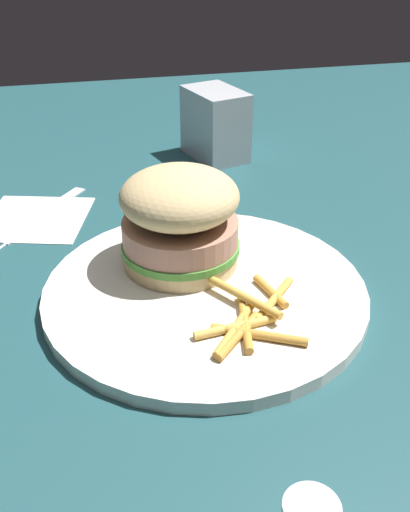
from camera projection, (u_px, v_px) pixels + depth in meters
The scene contains 7 objects.
ground_plane at pixel (239, 311), 0.49m from camera, with size 1.60×1.60×0.00m, color #1E474C.
plate at pixel (205, 291), 0.51m from camera, with size 0.28×0.28×0.01m, color silver.
sandwich at pixel (180, 218), 0.51m from camera, with size 0.11×0.11×0.09m.
fries_pile at pixel (250, 317), 0.46m from camera, with size 0.10×0.10×0.01m.
napkin at pixel (35, 218), 0.64m from camera, with size 0.11×0.11×0.00m, color white.
fork at pixel (34, 217), 0.63m from camera, with size 0.15×0.12×0.00m.
napkin_dispenser at pixel (215, 124), 0.77m from camera, with size 0.09×0.06×0.09m, color #B7BABF.
Camera 1 is at (0.38, -0.12, 0.29)m, focal length 40.41 mm.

